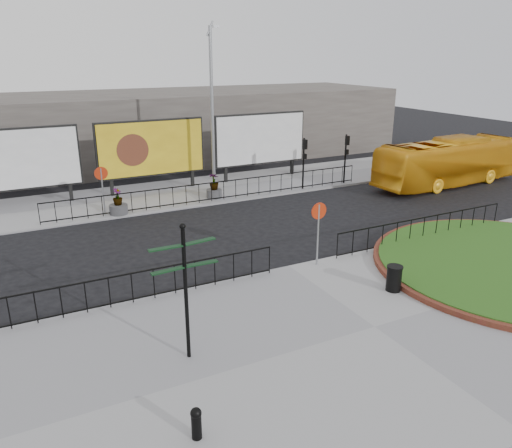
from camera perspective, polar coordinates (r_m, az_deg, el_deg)
ground at (r=19.10m, az=3.75°, el=-5.10°), size 90.00×90.00×0.00m
pavement_near at (r=15.48m, az=13.39°, el=-11.54°), size 30.00×10.00×0.12m
pavement_far at (r=29.43m, az=-8.22°, el=3.61°), size 44.00×6.00×0.12m
railing_near_left at (r=16.56m, az=-13.97°, el=-7.08°), size 10.00×0.10×1.10m
railing_near_right at (r=22.48m, az=18.61°, el=-0.48°), size 9.00×0.10×1.10m
railing_far at (r=27.17m, az=-4.41°, el=3.78°), size 18.00×0.10×1.10m
speed_sign_far at (r=25.36m, az=-17.21°, el=4.78°), size 0.64×0.07×2.47m
speed_sign_near at (r=18.60m, az=7.15°, el=0.45°), size 0.64×0.07×2.47m
billboard_left at (r=28.39m, az=-25.67°, el=6.63°), size 6.20×0.31×4.10m
billboard_mid at (r=29.36m, az=-11.88°, el=8.45°), size 6.20×0.31×4.10m
billboard_right at (r=31.87m, az=0.48°, el=9.67°), size 6.20×0.31×4.10m
lamp_post at (r=28.14m, az=-5.02°, el=12.92°), size 0.74×0.18×9.23m
signal_pole_a at (r=29.36m, az=5.53°, el=7.77°), size 0.22×0.26×3.00m
signal_pole_b at (r=31.05m, az=10.26°, el=8.17°), size 0.22×0.26×3.00m
building_backdrop at (r=38.38m, az=-13.39°, el=10.62°), size 40.00×10.00×5.00m
fingerpost_sign at (r=12.77m, az=-8.10°, el=-6.25°), size 1.76×0.35×3.76m
bollard at (r=11.22m, az=-6.84°, el=-21.53°), size 0.24×0.24×0.75m
litter_bin at (r=17.58m, az=15.49°, el=-5.98°), size 0.54×0.54×0.89m
bus at (r=32.83m, az=21.05°, el=6.61°), size 10.39×2.90×2.87m
planter_a at (r=25.81m, az=-15.47°, el=2.08°), size 0.91×0.91×1.32m
planter_b at (r=27.85m, az=-4.81°, el=4.08°), size 0.86×0.86×1.37m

